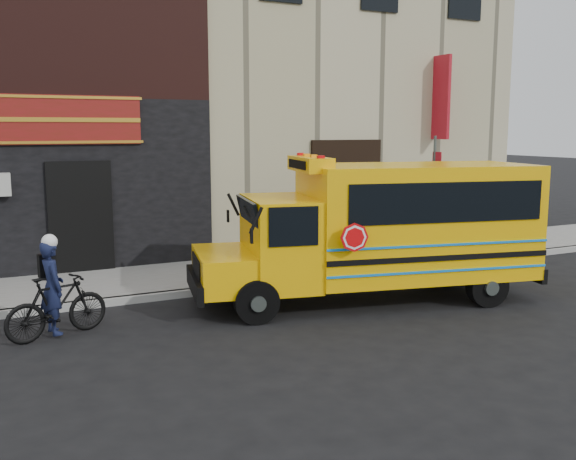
# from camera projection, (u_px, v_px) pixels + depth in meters

# --- Properties ---
(ground) EXTENTS (120.00, 120.00, 0.00)m
(ground) POSITION_uv_depth(u_px,v_px,m) (311.00, 320.00, 11.69)
(ground) COLOR black
(ground) RESTS_ON ground
(curb) EXTENTS (40.00, 0.20, 0.15)m
(curb) POSITION_uv_depth(u_px,v_px,m) (255.00, 285.00, 13.98)
(curb) COLOR #969691
(curb) RESTS_ON ground
(sidewalk) EXTENTS (40.00, 3.00, 0.15)m
(sidewalk) POSITION_uv_depth(u_px,v_px,m) (230.00, 272.00, 15.32)
(sidewalk) COLOR #64635E
(sidewalk) RESTS_ON ground
(building) EXTENTS (20.00, 10.70, 12.00)m
(building) POSITION_uv_depth(u_px,v_px,m) (154.00, 42.00, 20.00)
(building) COLOR tan
(building) RESTS_ON sidewalk
(school_bus) EXTENTS (7.19, 3.50, 2.92)m
(school_bus) POSITION_uv_depth(u_px,v_px,m) (385.00, 227.00, 12.84)
(school_bus) COLOR black
(school_bus) RESTS_ON ground
(sign_pole) EXTENTS (0.08, 0.29, 3.28)m
(sign_pole) POSITION_uv_depth(u_px,v_px,m) (434.00, 193.00, 16.60)
(sign_pole) COLOR #464F4A
(sign_pole) RESTS_ON ground
(bicycle) EXTENTS (1.82, 1.01, 1.05)m
(bicycle) POSITION_uv_depth(u_px,v_px,m) (57.00, 306.00, 10.65)
(bicycle) COLOR black
(bicycle) RESTS_ON ground
(cyclist) EXTENTS (0.49, 0.64, 1.58)m
(cyclist) POSITION_uv_depth(u_px,v_px,m) (52.00, 290.00, 10.67)
(cyclist) COLOR #111633
(cyclist) RESTS_ON ground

